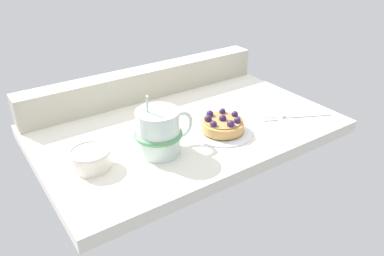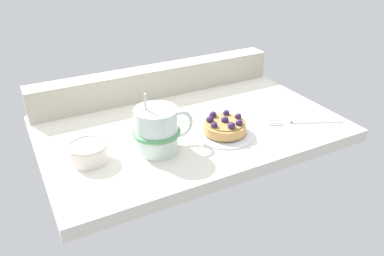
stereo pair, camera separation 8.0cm
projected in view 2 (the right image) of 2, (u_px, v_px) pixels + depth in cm
name	position (u px, v px, depth cm)	size (l,w,h in cm)	color
ground_plane	(190.00, 128.00, 89.76)	(68.03, 43.88, 2.78)	silver
window_rail_back	(157.00, 81.00, 102.02)	(66.67, 5.76, 7.76)	#B2AD99
dessert_plate	(224.00, 133.00, 84.33)	(13.69, 13.69, 0.78)	silver
raspberry_tart	(225.00, 125.00, 83.48)	(9.60, 9.60, 3.69)	tan
coffee_mug	(157.00, 130.00, 76.58)	(13.27, 9.91, 12.87)	silver
dessert_fork	(304.00, 122.00, 89.04)	(16.34, 9.24, 0.60)	#B7B7BC
sugar_bowl	(88.00, 152.00, 74.16)	(7.93, 7.93, 3.82)	silver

